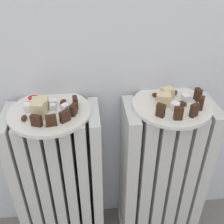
% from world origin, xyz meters
% --- Properties ---
extents(radiator_left, '(0.32, 0.18, 0.64)m').
position_xyz_m(radiator_left, '(-0.20, 0.28, 0.31)').
color(radiator_left, silver).
rests_on(radiator_left, ground_plane).
extents(radiator_right, '(0.32, 0.18, 0.64)m').
position_xyz_m(radiator_right, '(0.20, 0.28, 0.31)').
color(radiator_right, silver).
rests_on(radiator_right, ground_plane).
extents(plate_left, '(0.26, 0.26, 0.01)m').
position_xyz_m(plate_left, '(-0.20, 0.28, 0.64)').
color(plate_left, silver).
rests_on(plate_left, radiator_left).
extents(plate_right, '(0.26, 0.26, 0.01)m').
position_xyz_m(plate_right, '(0.20, 0.28, 0.64)').
color(plate_right, silver).
rests_on(plate_right, radiator_right).
extents(dark_cake_slice_left_0, '(0.03, 0.02, 0.03)m').
position_xyz_m(dark_cake_slice_left_0, '(-0.23, 0.20, 0.67)').
color(dark_cake_slice_left_0, '#382114').
rests_on(dark_cake_slice_left_0, plate_left).
extents(dark_cake_slice_left_1, '(0.03, 0.02, 0.03)m').
position_xyz_m(dark_cake_slice_left_1, '(-0.18, 0.20, 0.67)').
color(dark_cake_slice_left_1, '#382114').
rests_on(dark_cake_slice_left_1, plate_left).
extents(dark_cake_slice_left_2, '(0.03, 0.03, 0.03)m').
position_xyz_m(dark_cake_slice_left_2, '(-0.15, 0.22, 0.67)').
color(dark_cake_slice_left_2, '#382114').
rests_on(dark_cake_slice_left_2, plate_left).
extents(dark_cake_slice_left_3, '(0.02, 0.03, 0.03)m').
position_xyz_m(dark_cake_slice_left_3, '(-0.12, 0.25, 0.67)').
color(dark_cake_slice_left_3, '#382114').
rests_on(dark_cake_slice_left_3, plate_left).
extents(dark_cake_slice_left_4, '(0.02, 0.03, 0.03)m').
position_xyz_m(dark_cake_slice_left_4, '(-0.12, 0.29, 0.67)').
color(dark_cake_slice_left_4, '#382114').
rests_on(dark_cake_slice_left_4, plate_left).
extents(marble_cake_slice_left_0, '(0.04, 0.04, 0.05)m').
position_xyz_m(marble_cake_slice_left_0, '(-0.22, 0.25, 0.67)').
color(marble_cake_slice_left_0, beige).
rests_on(marble_cake_slice_left_0, plate_left).
extents(marble_cake_slice_left_1, '(0.05, 0.04, 0.04)m').
position_xyz_m(marble_cake_slice_left_1, '(-0.22, 0.29, 0.67)').
color(marble_cake_slice_left_1, beige).
rests_on(marble_cake_slice_left_1, plate_left).
extents(turkish_delight_left_0, '(0.02, 0.02, 0.02)m').
position_xyz_m(turkish_delight_left_0, '(-0.19, 0.31, 0.66)').
color(turkish_delight_left_0, white).
rests_on(turkish_delight_left_0, plate_left).
extents(turkish_delight_left_1, '(0.02, 0.02, 0.02)m').
position_xyz_m(turkish_delight_left_1, '(-0.19, 0.28, 0.66)').
color(turkish_delight_left_1, white).
rests_on(turkish_delight_left_1, plate_left).
extents(turkish_delight_left_2, '(0.03, 0.03, 0.03)m').
position_xyz_m(turkish_delight_left_2, '(-0.26, 0.28, 0.66)').
color(turkish_delight_left_2, white).
rests_on(turkish_delight_left_2, plate_left).
extents(turkish_delight_left_3, '(0.03, 0.03, 0.02)m').
position_xyz_m(turkish_delight_left_3, '(-0.15, 0.27, 0.66)').
color(turkish_delight_left_3, white).
rests_on(turkish_delight_left_3, plate_left).
extents(medjool_date_left_0, '(0.03, 0.03, 0.02)m').
position_xyz_m(medjool_date_left_0, '(-0.16, 0.31, 0.66)').
color(medjool_date_left_0, '#3D1E0F').
rests_on(medjool_date_left_0, plate_left).
extents(medjool_date_left_1, '(0.02, 0.03, 0.01)m').
position_xyz_m(medjool_date_left_1, '(-0.27, 0.23, 0.66)').
color(medjool_date_left_1, '#3D1E0F').
rests_on(medjool_date_left_1, plate_left).
extents(medjool_date_left_2, '(0.03, 0.03, 0.02)m').
position_xyz_m(medjool_date_left_2, '(-0.22, 0.33, 0.66)').
color(medjool_date_left_2, '#3D1E0F').
rests_on(medjool_date_left_2, plate_left).
extents(jam_bowl_left, '(0.04, 0.04, 0.02)m').
position_xyz_m(jam_bowl_left, '(-0.25, 0.33, 0.66)').
color(jam_bowl_left, white).
rests_on(jam_bowl_left, plate_left).
extents(dark_cake_slice_right_0, '(0.03, 0.03, 0.04)m').
position_xyz_m(dark_cake_slice_right_0, '(0.14, 0.21, 0.67)').
color(dark_cake_slice_right_0, '#382114').
rests_on(dark_cake_slice_right_0, plate_right).
extents(dark_cake_slice_right_1, '(0.03, 0.02, 0.04)m').
position_xyz_m(dark_cake_slice_right_1, '(0.19, 0.19, 0.67)').
color(dark_cake_slice_right_1, '#382114').
rests_on(dark_cake_slice_right_1, plate_right).
extents(dark_cake_slice_right_2, '(0.03, 0.03, 0.04)m').
position_xyz_m(dark_cake_slice_right_2, '(0.24, 0.20, 0.67)').
color(dark_cake_slice_right_2, '#382114').
rests_on(dark_cake_slice_right_2, plate_right).
extents(dark_cake_slice_right_3, '(0.02, 0.03, 0.04)m').
position_xyz_m(dark_cake_slice_right_3, '(0.28, 0.24, 0.67)').
color(dark_cake_slice_right_3, '#382114').
rests_on(dark_cake_slice_right_3, plate_right).
extents(dark_cake_slice_right_4, '(0.02, 0.03, 0.04)m').
position_xyz_m(dark_cake_slice_right_4, '(0.29, 0.29, 0.67)').
color(dark_cake_slice_right_4, '#382114').
rests_on(dark_cake_slice_right_4, plate_right).
extents(marble_cake_slice_right_0, '(0.05, 0.04, 0.04)m').
position_xyz_m(marble_cake_slice_right_0, '(0.19, 0.32, 0.67)').
color(marble_cake_slice_right_0, beige).
rests_on(marble_cake_slice_right_0, plate_right).
extents(marble_cake_slice_right_1, '(0.05, 0.05, 0.04)m').
position_xyz_m(marble_cake_slice_right_1, '(0.17, 0.28, 0.67)').
color(marble_cake_slice_right_1, beige).
rests_on(marble_cake_slice_right_1, plate_right).
extents(turkish_delight_right_0, '(0.03, 0.03, 0.02)m').
position_xyz_m(turkish_delight_right_0, '(0.19, 0.24, 0.66)').
color(turkish_delight_right_0, white).
rests_on(turkish_delight_right_0, plate_right).
extents(turkish_delight_right_1, '(0.03, 0.03, 0.02)m').
position_xyz_m(turkish_delight_right_1, '(0.24, 0.29, 0.66)').
color(turkish_delight_right_1, white).
rests_on(turkish_delight_right_1, plate_right).
extents(medjool_date_right_0, '(0.03, 0.03, 0.01)m').
position_xyz_m(medjool_date_right_0, '(0.15, 0.33, 0.66)').
color(medjool_date_right_0, '#3D1E0F').
rests_on(medjool_date_right_0, plate_right).
extents(medjool_date_right_1, '(0.03, 0.03, 0.01)m').
position_xyz_m(medjool_date_right_1, '(0.22, 0.34, 0.66)').
color(medjool_date_right_1, '#3D1E0F').
rests_on(medjool_date_right_1, plate_right).
extents(medjool_date_right_2, '(0.03, 0.03, 0.02)m').
position_xyz_m(medjool_date_right_2, '(0.23, 0.26, 0.66)').
color(medjool_date_right_2, '#3D1E0F').
rests_on(medjool_date_right_2, plate_right).
extents(fork, '(0.06, 0.10, 0.00)m').
position_xyz_m(fork, '(-0.18, 0.24, 0.65)').
color(fork, silver).
rests_on(fork, plate_left).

